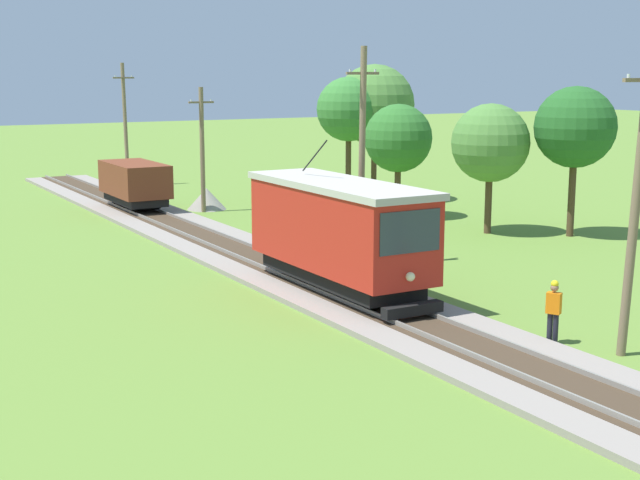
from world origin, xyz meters
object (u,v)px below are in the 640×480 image
red_tram (339,231)px  track_worker (554,309)px  tree_left_near (575,128)px  tree_left_far (349,110)px  gravel_pile (207,199)px  freight_car (135,183)px  utility_pole_near_tram (636,200)px  utility_pole_distant (125,124)px  utility_pole_mid (362,156)px  utility_pole_far (202,148)px  tree_right_far (398,139)px  tree_horizon (490,143)px  tree_right_near (375,105)px

red_tram → track_worker: (2.29, -7.51, -1.21)m
tree_left_near → tree_left_far: (-3.23, 13.98, 0.38)m
gravel_pile → freight_car: bearing=165.0°
utility_pole_near_tram → tree_left_far: (8.43, 27.58, 1.14)m
utility_pole_near_tram → tree_left_near: bearing=49.4°
utility_pole_distant → tree_left_far: size_ratio=1.12×
utility_pole_mid → utility_pole_far: (0.00, 15.68, -0.84)m
utility_pole_far → track_worker: utility_pole_far is taller
gravel_pile → tree_right_far: tree_right_far is taller
tree_horizon → utility_pole_distant: bearing=109.3°
red_tram → tree_left_far: tree_left_far is taller
gravel_pile → tree_right_near: (9.70, -1.71, 4.93)m
tree_right_far → gravel_pile: bearing=134.6°
gravel_pile → utility_pole_distant: bearing=92.4°
utility_pole_distant → tree_left_near: size_ratio=1.18×
utility_pole_distant → tree_right_far: bearing=-68.1°
tree_left_far → utility_pole_mid: bearing=-119.9°
tree_left_near → tree_right_near: tree_right_near is taller
red_tram → tree_right_far: (11.04, 12.60, 1.85)m
freight_car → tree_left_far: size_ratio=0.73×
utility_pole_near_tram → tree_left_far: bearing=73.0°
utility_pole_distant → gravel_pile: utility_pole_distant is taller
freight_car → tree_left_near: tree_left_near is taller
utility_pole_distant → tree_right_far: (7.89, -19.67, -0.04)m
utility_pole_near_tram → tree_horizon: size_ratio=1.36×
gravel_pile → tree_left_near: tree_left_near is taller
utility_pole_near_tram → tree_right_far: (7.89, 21.90, -0.10)m
utility_pole_distant → tree_horizon: bearing=-70.7°
freight_car → tree_right_far: size_ratio=0.90×
freight_car → tree_right_near: 14.19m
utility_pole_distant → gravel_pile: size_ratio=3.75×
utility_pole_near_tram → tree_right_far: 23.28m
utility_pole_distant → tree_left_near: (11.66, -27.97, 0.83)m
utility_pole_mid → tree_left_near: (11.66, 0.71, 0.67)m
utility_pole_near_tram → utility_pole_distant: size_ratio=1.01×
freight_car → gravel_pile: freight_car is taller
tree_left_near → tree_horizon: bearing=138.3°
red_tram → tree_horizon: 13.96m
track_worker → freight_car: bearing=-114.8°
freight_car → gravel_pile: bearing=-15.0°
utility_pole_near_tram → gravel_pile: size_ratio=3.80×
tree_horizon → red_tram: bearing=-150.8°
track_worker → tree_right_near: size_ratio=0.23×
tree_horizon → utility_pole_near_tram: bearing=-119.0°
utility_pole_distant → tree_horizon: size_ratio=1.34×
red_tram → utility_pole_far: utility_pole_far is taller
utility_pole_distant → tree_left_far: (8.43, -13.99, 1.20)m
utility_pole_far → tree_horizon: size_ratio=1.11×
red_tram → utility_pole_near_tram: size_ratio=1.06×
utility_pole_far → tree_right_near: (10.22, -0.90, 2.12)m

